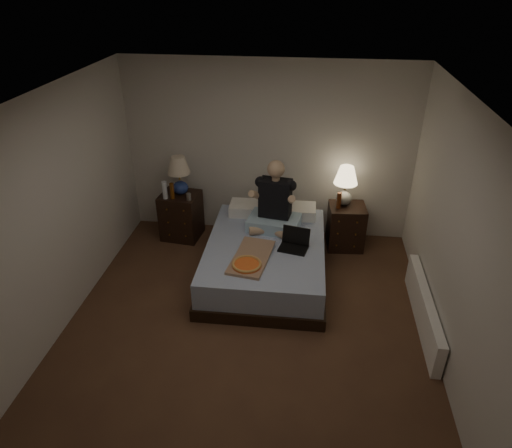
# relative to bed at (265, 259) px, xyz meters

# --- Properties ---
(floor) EXTENTS (4.00, 4.50, 0.00)m
(floor) POSITION_rel_bed_xyz_m (-0.10, -1.08, -0.24)
(floor) COLOR brown
(floor) RESTS_ON ground
(ceiling) EXTENTS (4.00, 4.50, 0.00)m
(ceiling) POSITION_rel_bed_xyz_m (-0.10, -1.08, 2.26)
(ceiling) COLOR white
(ceiling) RESTS_ON ground
(wall_back) EXTENTS (4.00, 0.00, 2.50)m
(wall_back) POSITION_rel_bed_xyz_m (-0.10, 1.17, 1.01)
(wall_back) COLOR silver
(wall_back) RESTS_ON ground
(wall_front) EXTENTS (4.00, 0.00, 2.50)m
(wall_front) POSITION_rel_bed_xyz_m (-0.10, -3.33, 1.01)
(wall_front) COLOR silver
(wall_front) RESTS_ON ground
(wall_left) EXTENTS (0.00, 4.50, 2.50)m
(wall_left) POSITION_rel_bed_xyz_m (-2.10, -1.08, 1.01)
(wall_left) COLOR silver
(wall_left) RESTS_ON ground
(wall_right) EXTENTS (0.00, 4.50, 2.50)m
(wall_right) POSITION_rel_bed_xyz_m (1.90, -1.08, 1.01)
(wall_right) COLOR silver
(wall_right) RESTS_ON ground
(bed) EXTENTS (1.48, 1.96, 0.48)m
(bed) POSITION_rel_bed_xyz_m (0.00, 0.00, 0.00)
(bed) COLOR #516CA2
(bed) RESTS_ON floor
(nightstand_left) EXTENTS (0.58, 0.53, 0.68)m
(nightstand_left) POSITION_rel_bed_xyz_m (-1.32, 0.81, 0.10)
(nightstand_left) COLOR black
(nightstand_left) RESTS_ON floor
(nightstand_right) EXTENTS (0.52, 0.48, 0.63)m
(nightstand_right) POSITION_rel_bed_xyz_m (1.04, 0.83, 0.07)
(nightstand_right) COLOR black
(nightstand_right) RESTS_ON floor
(lamp_left) EXTENTS (0.39, 0.39, 0.56)m
(lamp_left) POSITION_rel_bed_xyz_m (-1.30, 0.84, 0.72)
(lamp_left) COLOR navy
(lamp_left) RESTS_ON nightstand_left
(lamp_right) EXTENTS (0.38, 0.38, 0.56)m
(lamp_right) POSITION_rel_bed_xyz_m (0.98, 0.89, 0.67)
(lamp_right) COLOR gray
(lamp_right) RESTS_ON nightstand_right
(water_bottle) EXTENTS (0.07, 0.07, 0.25)m
(water_bottle) POSITION_rel_bed_xyz_m (-1.47, 0.67, 0.56)
(water_bottle) COLOR silver
(water_bottle) RESTS_ON nightstand_left
(soda_can) EXTENTS (0.07, 0.07, 0.10)m
(soda_can) POSITION_rel_bed_xyz_m (-1.14, 0.66, 0.49)
(soda_can) COLOR #AEADA9
(soda_can) RESTS_ON nightstand_left
(beer_bottle_left) EXTENTS (0.06, 0.06, 0.23)m
(beer_bottle_left) POSITION_rel_bed_xyz_m (-1.37, 0.68, 0.55)
(beer_bottle_left) COLOR #5F320D
(beer_bottle_left) RESTS_ON nightstand_left
(beer_bottle_right) EXTENTS (0.06, 0.06, 0.23)m
(beer_bottle_right) POSITION_rel_bed_xyz_m (0.90, 0.77, 0.51)
(beer_bottle_right) COLOR #5C260D
(beer_bottle_right) RESTS_ON nightstand_right
(person) EXTENTS (0.73, 0.62, 0.93)m
(person) POSITION_rel_bed_xyz_m (0.07, 0.38, 0.71)
(person) COLOR black
(person) RESTS_ON bed
(laptop) EXTENTS (0.39, 0.34, 0.24)m
(laptop) POSITION_rel_bed_xyz_m (0.35, -0.10, 0.36)
(laptop) COLOR black
(laptop) RESTS_ON bed
(pizza_box) EXTENTS (0.51, 0.81, 0.08)m
(pizza_box) POSITION_rel_bed_xyz_m (-0.16, -0.56, 0.28)
(pizza_box) COLOR tan
(pizza_box) RESTS_ON bed
(radiator) EXTENTS (0.10, 1.60, 0.40)m
(radiator) POSITION_rel_bed_xyz_m (1.83, -0.70, -0.04)
(radiator) COLOR white
(radiator) RESTS_ON floor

